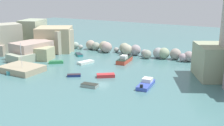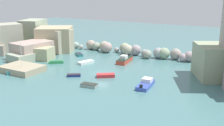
% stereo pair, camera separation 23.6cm
% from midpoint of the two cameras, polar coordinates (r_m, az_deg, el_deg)
% --- Properties ---
extents(cove_water, '(160.00, 160.00, 0.00)m').
position_cam_midpoint_polar(cove_water, '(53.68, -2.27, -2.03)').
color(cove_water, slate).
rests_on(cove_water, ground).
extents(cliff_headland_left, '(22.22, 24.26, 7.55)m').
position_cam_midpoint_polar(cliff_headland_left, '(75.07, -15.37, 4.47)').
color(cliff_headland_left, '#A39583').
rests_on(cliff_headland_left, ground).
extents(rock_breakwater, '(33.86, 4.93, 2.68)m').
position_cam_midpoint_polar(rock_breakwater, '(68.23, 4.09, 2.66)').
color(rock_breakwater, '#95ABA2').
rests_on(rock_breakwater, ground).
extents(stone_dock, '(7.74, 5.73, 1.18)m').
position_cam_midpoint_polar(stone_dock, '(57.04, -18.05, -1.13)').
color(stone_dock, tan).
rests_on(stone_dock, ground).
extents(channel_buoy, '(0.56, 0.56, 0.56)m').
position_cam_midpoint_polar(channel_buoy, '(65.71, 2.58, 1.38)').
color(channel_buoy, red).
rests_on(channel_buoy, cove_water).
extents(moored_boat_0, '(5.26, 5.39, 5.85)m').
position_cam_midpoint_polar(moored_boat_0, '(56.19, -17.95, -1.60)').
color(moored_boat_0, teal).
rests_on(moored_boat_0, cove_water).
extents(moored_boat_1, '(2.34, 5.27, 1.22)m').
position_cam_midpoint_polar(moored_boat_1, '(46.55, 6.85, -4.24)').
color(moored_boat_1, '#3C53BA').
rests_on(moored_boat_1, cove_water).
extents(moored_boat_2, '(2.58, 3.93, 0.52)m').
position_cam_midpoint_polar(moored_boat_2, '(60.65, -5.53, 0.16)').
color(moored_boat_2, silver).
rests_on(moored_boat_2, cove_water).
extents(moored_boat_3, '(2.83, 1.59, 0.58)m').
position_cam_midpoint_polar(moored_boat_3, '(46.09, -4.75, -4.58)').
color(moored_boat_3, gray).
rests_on(moored_boat_3, cove_water).
extents(moored_boat_4, '(3.20, 2.93, 0.49)m').
position_cam_midpoint_polar(moored_boat_4, '(68.13, -6.91, 1.74)').
color(moored_boat_4, teal).
rests_on(moored_boat_4, cove_water).
extents(moored_boat_5, '(2.60, 2.25, 0.45)m').
position_cam_midpoint_polar(moored_boat_5, '(51.88, -7.92, -2.51)').
color(moored_boat_5, navy).
rests_on(moored_boat_5, cove_water).
extents(moored_boat_6, '(3.48, 3.06, 0.60)m').
position_cam_midpoint_polar(moored_boat_6, '(51.05, -1.43, -2.57)').
color(moored_boat_6, red).
rests_on(moored_boat_6, cove_water).
extents(moored_boat_7, '(3.14, 2.90, 0.60)m').
position_cam_midpoint_polar(moored_boat_7, '(61.64, -11.49, 0.19)').
color(moored_boat_7, '#308C50').
rests_on(moored_boat_7, cove_water).
extents(moored_boat_8, '(2.59, 5.70, 1.66)m').
position_cam_midpoint_polar(moored_boat_8, '(61.28, 2.44, 0.68)').
color(moored_boat_8, '#C7422D').
rests_on(moored_boat_8, cove_water).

